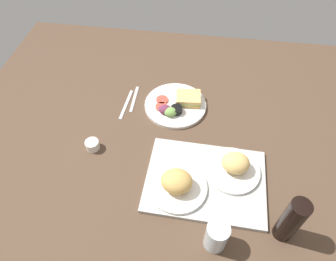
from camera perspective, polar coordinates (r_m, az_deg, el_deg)
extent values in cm
cube|color=#4C3828|center=(132.33, 1.04, -0.61)|extent=(190.00, 150.00, 3.00)
cube|color=#B2B2AD|center=(117.31, 7.06, -9.35)|extent=(45.78, 34.07, 1.60)
cylinder|color=white|center=(119.58, 12.09, -7.38)|extent=(20.83, 20.83, 1.40)
ellipsoid|color=#DBB266|center=(116.47, 12.66, -5.99)|extent=(10.57, 9.13, 7.21)
cylinder|color=white|center=(113.45, 1.87, -10.60)|extent=(21.66, 21.66, 1.40)
ellipsoid|color=tan|center=(109.27, 1.66, -9.56)|extent=(11.52, 9.95, 7.86)
cylinder|color=white|center=(140.67, 1.39, 4.81)|extent=(28.46, 28.46, 1.60)
cube|color=tan|center=(141.09, 3.84, 5.73)|extent=(11.30, 9.36, 1.40)
cube|color=#B2C66B|center=(140.25, 3.87, 6.08)|extent=(12.24, 10.57, 1.00)
cube|color=#DBB266|center=(139.41, 3.89, 6.43)|extent=(11.77, 9.96, 1.40)
cylinder|color=#D14738|center=(141.42, -1.11, 5.82)|extent=(5.60, 5.60, 0.80)
cylinder|color=#D14738|center=(138.22, -1.22, 4.48)|extent=(5.60, 5.60, 0.80)
cylinder|color=black|center=(135.53, 1.45, 3.96)|extent=(5.20, 5.20, 3.00)
cylinder|color=#EFEACC|center=(134.73, 1.46, 4.28)|extent=(4.26, 4.26, 0.60)
ellipsoid|color=#729E4C|center=(134.22, 0.45, 3.57)|extent=(6.00, 4.80, 3.60)
ellipsoid|color=#6B2D47|center=(135.24, -0.56, 4.03)|extent=(6.00, 4.80, 3.60)
cylinder|color=silver|center=(102.92, 9.14, -19.09)|extent=(7.42, 7.42, 12.27)
cylinder|color=black|center=(106.19, 22.21, -15.46)|extent=(6.40, 6.40, 21.03)
cylinder|color=silver|center=(128.04, -14.08, -2.66)|extent=(5.60, 5.60, 4.00)
cube|color=#B7B7BC|center=(145.27, -6.40, 5.98)|extent=(1.63, 17.02, 0.50)
cube|color=#B7B7BC|center=(143.23, -7.91, 4.97)|extent=(2.65, 19.05, 0.50)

